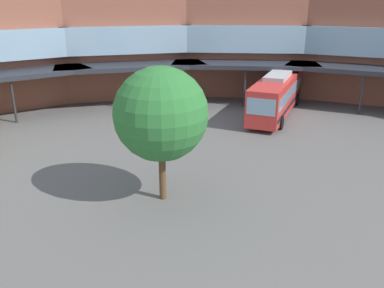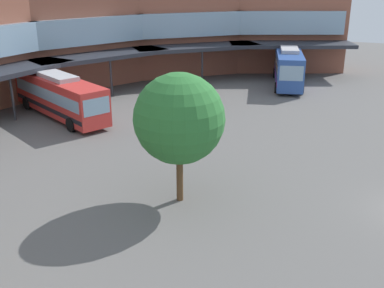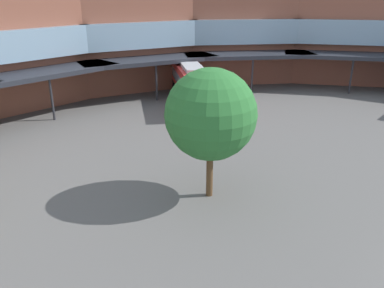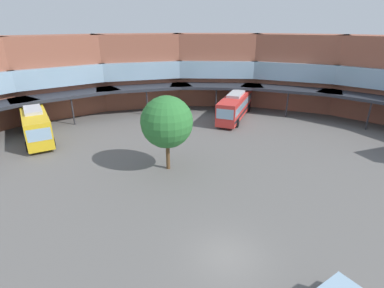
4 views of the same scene
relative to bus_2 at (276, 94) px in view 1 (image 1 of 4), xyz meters
name	(u,v)px [view 1 (image 1 of 4)]	position (x,y,z in m)	size (l,w,h in m)	color
station_building	(193,52)	(-7.43, -0.52, 3.80)	(79.80, 36.18, 11.24)	#93543F
bus_2	(276,94)	(0.00, 0.00, 0.00)	(7.75, 11.88, 3.66)	red
plaza_tree	(161,114)	(-10.35, -15.21, 2.76)	(4.72, 4.72, 6.99)	brown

